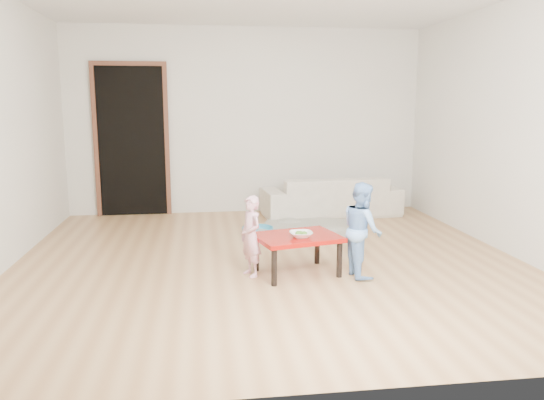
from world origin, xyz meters
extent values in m
cube|color=#A87748|center=(0.00, 0.00, 0.00)|extent=(5.00, 5.00, 0.01)
cube|color=silver|center=(0.00, 2.50, 1.30)|extent=(5.00, 0.02, 2.60)
cube|color=silver|center=(2.50, 0.00, 1.30)|extent=(0.02, 5.00, 2.60)
imported|color=silver|center=(1.13, 2.05, 0.28)|extent=(1.95, 0.90, 0.55)
cube|color=orange|center=(0.80, 1.88, 0.42)|extent=(0.47, 0.44, 0.11)
imported|color=white|center=(0.22, -0.54, 0.39)|extent=(0.21, 0.21, 0.05)
imported|color=#D26081|center=(-0.23, -0.45, 0.37)|extent=(0.27, 0.32, 0.74)
imported|color=#6AA5F7|center=(0.77, -0.58, 0.43)|extent=(0.35, 0.44, 0.86)
imported|color=teal|center=(-0.01, 0.96, 0.06)|extent=(0.37, 0.37, 0.12)
camera|label=1|loc=(-0.66, -5.08, 1.55)|focal=35.00mm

